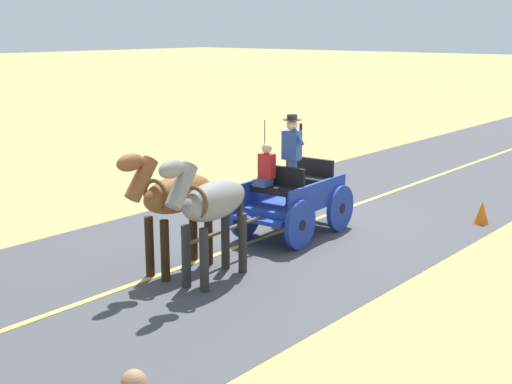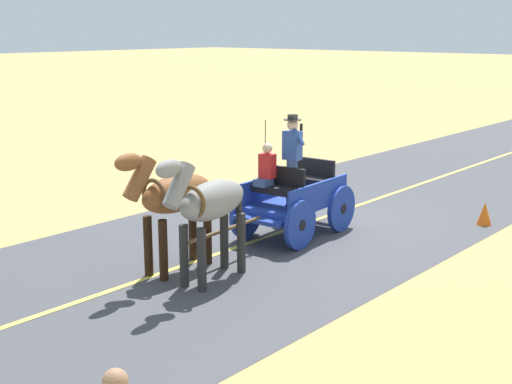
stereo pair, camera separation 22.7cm
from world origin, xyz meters
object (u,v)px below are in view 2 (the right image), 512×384
Objects in this scene: horse_drawn_carriage at (293,196)px; horse_near_side at (209,204)px; traffic_cone at (485,214)px; horse_off_side at (173,197)px.

horse_near_side is at bearing 101.26° from horse_drawn_carriage.
horse_near_side is (-0.60, 3.00, 0.51)m from horse_drawn_carriage.
horse_near_side is 6.70m from traffic_cone.
traffic_cone is (-2.86, -6.34, -1.07)m from horse_off_side.
horse_off_side reaches higher than traffic_cone.
horse_drawn_carriage is at bearing 51.12° from traffic_cone.
horse_drawn_carriage is 3.10m from horse_near_side.
horse_near_side reaches higher than traffic_cone.
horse_near_side is at bearing -176.26° from horse_off_side.
horse_drawn_carriage is 3.10m from horse_off_side.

